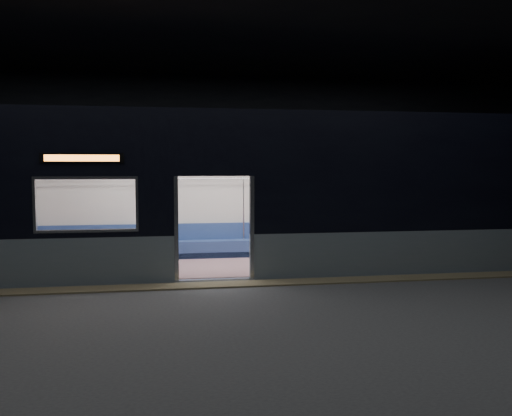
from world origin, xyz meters
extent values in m
cube|color=#47494C|center=(0.00, 0.00, -0.01)|extent=(24.00, 14.00, 0.01)
cube|color=black|center=(0.00, 0.00, 4.98)|extent=(24.00, 14.00, 0.04)
cube|color=black|center=(0.00, 6.98, 2.50)|extent=(24.00, 0.04, 5.00)
cube|color=black|center=(0.00, -6.98, 2.50)|extent=(24.00, 0.04, 5.00)
cube|color=#8C7F59|center=(0.00, 0.55, 0.01)|extent=(22.80, 0.50, 0.03)
cube|color=gray|center=(4.85, 1.06, 0.45)|extent=(8.30, 0.12, 0.90)
cube|color=black|center=(4.85, 1.06, 2.05)|extent=(8.30, 0.12, 2.30)
cube|color=black|center=(0.00, 1.06, 2.62)|extent=(1.40, 0.12, 1.15)
cube|color=#B7BABC|center=(-0.74, 1.06, 1.02)|extent=(0.08, 0.14, 2.05)
cube|color=#B7BABC|center=(0.74, 1.06, 1.02)|extent=(0.08, 0.14, 2.05)
cube|color=black|center=(-2.45, 0.98, 2.39)|extent=(1.50, 0.04, 0.18)
cube|color=orange|center=(-2.45, 0.97, 2.39)|extent=(1.34, 0.03, 0.12)
cube|color=silver|center=(0.00, 3.94, 1.60)|extent=(18.00, 0.12, 3.20)
cube|color=black|center=(0.00, 2.50, 3.28)|extent=(18.00, 3.00, 0.15)
cube|color=gray|center=(0.00, 2.50, 0.02)|extent=(17.76, 2.76, 0.04)
cube|color=silver|center=(0.00, 2.50, 2.35)|extent=(17.76, 2.76, 0.10)
cube|color=navy|center=(0.00, 3.62, 0.24)|extent=(11.00, 0.48, 0.41)
cube|color=navy|center=(0.00, 3.81, 0.65)|extent=(11.00, 0.10, 0.40)
cube|color=#70525C|center=(-3.30, 1.41, 0.24)|extent=(4.40, 0.48, 0.41)
cube|color=#70525C|center=(3.30, 1.41, 0.24)|extent=(4.40, 0.48, 0.41)
cylinder|color=silver|center=(-0.95, 1.37, 1.17)|extent=(0.04, 0.04, 2.26)
cylinder|color=silver|center=(-0.95, 3.63, 1.17)|extent=(0.04, 0.04, 2.26)
cylinder|color=silver|center=(0.95, 1.37, 1.17)|extent=(0.04, 0.04, 2.26)
cylinder|color=silver|center=(0.95, 3.63, 1.17)|extent=(0.04, 0.04, 2.26)
cylinder|color=silver|center=(0.00, 3.58, 1.95)|extent=(11.00, 0.03, 0.03)
cube|color=black|center=(2.48, 3.38, 0.54)|extent=(0.19, 0.52, 0.18)
cube|color=black|center=(2.72, 3.38, 0.54)|extent=(0.19, 0.52, 0.18)
cylinder|color=black|center=(2.48, 3.14, 0.26)|extent=(0.12, 0.12, 0.43)
cylinder|color=black|center=(2.72, 3.14, 0.26)|extent=(0.12, 0.12, 0.43)
cube|color=#CB5C93|center=(2.60, 3.59, 0.56)|extent=(0.44, 0.24, 0.22)
cylinder|color=#CB5C93|center=(2.60, 3.62, 0.95)|extent=(0.50, 0.50, 0.58)
sphere|color=tan|center=(2.60, 3.60, 1.36)|extent=(0.23, 0.23, 0.23)
sphere|color=black|center=(2.60, 3.65, 1.40)|extent=(0.24, 0.24, 0.24)
cube|color=black|center=(2.55, 3.29, 0.71)|extent=(0.34, 0.30, 0.16)
cube|color=white|center=(4.15, 3.85, 1.46)|extent=(0.97, 0.03, 0.63)
camera|label=1|loc=(-0.95, -9.46, 2.21)|focal=38.00mm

